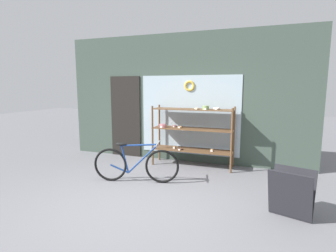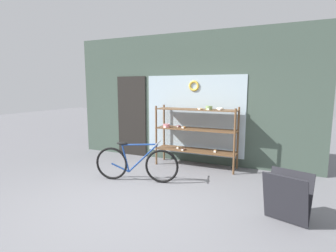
% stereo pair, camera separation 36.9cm
% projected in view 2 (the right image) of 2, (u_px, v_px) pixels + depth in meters
% --- Properties ---
extents(ground_plane, '(30.00, 30.00, 0.00)m').
position_uv_depth(ground_plane, '(129.00, 202.00, 4.18)').
color(ground_plane, slate).
extents(storefront_facade, '(6.11, 0.13, 3.10)m').
position_uv_depth(storefront_facade, '(185.00, 100.00, 6.36)').
color(storefront_facade, '#3D4C42').
rests_on(storefront_facade, ground_plane).
extents(display_case, '(1.85, 0.48, 1.42)m').
position_uv_depth(display_case, '(195.00, 130.00, 5.95)').
color(display_case, brown).
rests_on(display_case, ground_plane).
extents(bicycle, '(1.63, 0.54, 0.78)m').
position_uv_depth(bicycle, '(136.00, 164.00, 5.08)').
color(bicycle, black).
rests_on(bicycle, ground_plane).
extents(sandwich_board, '(0.65, 0.53, 0.69)m').
position_uv_depth(sandwich_board, '(287.00, 197.00, 3.52)').
color(sandwich_board, '#232328').
rests_on(sandwich_board, ground_plane).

